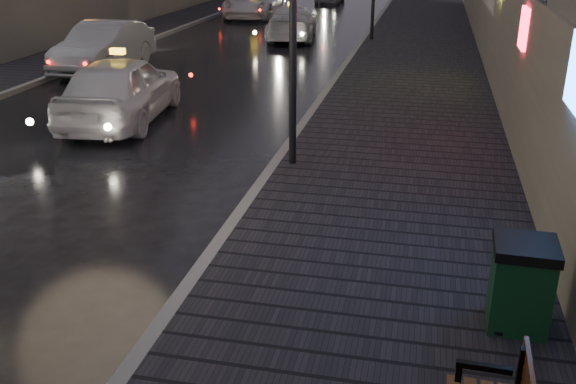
# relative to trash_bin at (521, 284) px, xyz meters

# --- Properties ---
(ground) EXTENTS (120.00, 120.00, 0.00)m
(ground) POSITION_rel_trash_bin_xyz_m (-5.54, -1.08, -0.69)
(ground) COLOR black
(ground) RESTS_ON ground
(sidewalk) EXTENTS (4.60, 58.00, 0.15)m
(sidewalk) POSITION_rel_trash_bin_xyz_m (-1.64, 19.92, -0.61)
(sidewalk) COLOR black
(sidewalk) RESTS_ON ground
(curb) EXTENTS (0.20, 58.00, 0.15)m
(curb) POSITION_rel_trash_bin_xyz_m (-4.04, 19.92, -0.61)
(curb) COLOR slate
(curb) RESTS_ON ground
(sidewalk_far) EXTENTS (2.40, 58.00, 0.15)m
(sidewalk_far) POSITION_rel_trash_bin_xyz_m (-14.24, 19.92, -0.61)
(sidewalk_far) COLOR black
(sidewalk_far) RESTS_ON ground
(curb_far) EXTENTS (0.20, 58.00, 0.15)m
(curb_far) POSITION_rel_trash_bin_xyz_m (-12.94, 19.92, -0.61)
(curb_far) COLOR slate
(curb_far) RESTS_ON ground
(trash_bin) EXTENTS (0.71, 0.71, 1.06)m
(trash_bin) POSITION_rel_trash_bin_xyz_m (0.00, 0.00, 0.00)
(trash_bin) COLOR #0E3219
(trash_bin) RESTS_ON sidewalk
(taxi_near) EXTENTS (2.50, 5.05, 1.65)m
(taxi_near) POSITION_rel_trash_bin_xyz_m (-8.50, 7.44, 0.14)
(taxi_near) COLOR silver
(taxi_near) RESTS_ON ground
(car_left_mid) EXTENTS (1.76, 4.85, 1.59)m
(car_left_mid) POSITION_rel_trash_bin_xyz_m (-11.90, 13.14, 0.11)
(car_left_mid) COLOR #98979F
(car_left_mid) RESTS_ON ground
(taxi_mid) EXTENTS (2.62, 5.14, 1.43)m
(taxi_mid) POSITION_rel_trash_bin_xyz_m (-7.15, 21.03, 0.03)
(taxi_mid) COLOR silver
(taxi_mid) RESTS_ON ground
(taxi_far) EXTENTS (2.67, 5.54, 1.52)m
(taxi_far) POSITION_rel_trash_bin_xyz_m (-10.81, 28.17, 0.07)
(taxi_far) COLOR silver
(taxi_far) RESTS_ON ground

